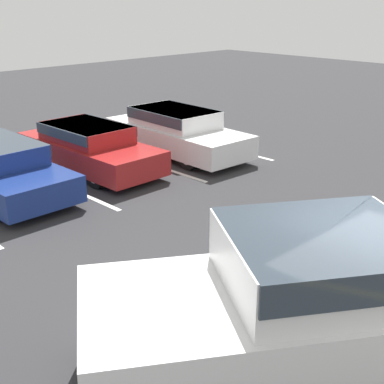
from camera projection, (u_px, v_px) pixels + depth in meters
The scene contains 7 objects.
stall_stripe_b at pixel (56, 182), 13.33m from camera, with size 0.12×5.30×0.01m, color white.
stall_stripe_c at pixel (140, 160), 15.10m from camera, with size 0.12×5.30×0.01m, color white.
stall_stripe_d at pixel (206, 143), 16.86m from camera, with size 0.12×5.30×0.01m, color white.
pickup_truck at pixel (344, 304), 6.28m from camera, with size 6.26×5.07×1.91m.
parked_sedan_b at pixel (89, 146), 14.08m from camera, with size 1.80×4.49×1.22m.
parked_sedan_c at pixel (176, 130), 15.53m from camera, with size 1.96×4.82×1.31m.
wheel_stop_curb at pixel (65, 139), 17.14m from camera, with size 1.87×0.20×0.14m, color #B7B2A8.
Camera 1 is at (-5.89, -2.26, 4.35)m, focal length 50.00 mm.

